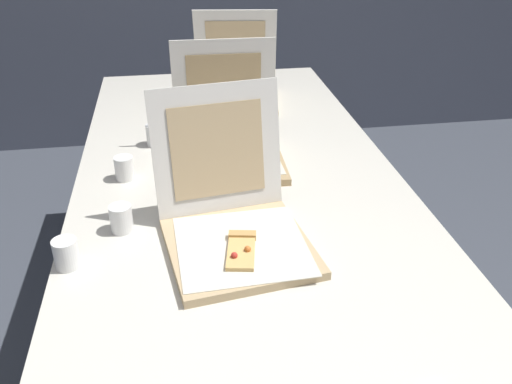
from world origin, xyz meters
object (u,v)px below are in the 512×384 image
object	(u,v)px
table	(241,195)
cup_white_near_left	(66,254)
cup_white_mid	(124,168)
pizza_box_front	(234,225)
pizza_box_back	(236,88)
cup_white_far	(155,135)
cup_white_near_center	(121,218)
pizza_box_middle	(229,144)

from	to	relation	value
table	cup_white_near_left	bearing A→B (deg)	-142.68
cup_white_mid	cup_white_near_left	bearing A→B (deg)	-104.58
pizza_box_front	pizza_box_back	size ratio (longest dim) A/B	1.15
table	cup_white_mid	size ratio (longest dim) A/B	30.85
cup_white_far	cup_white_near_left	distance (m)	0.69
cup_white_near_center	pizza_box_front	bearing A→B (deg)	-19.33
pizza_box_middle	cup_white_far	world-z (taller)	pizza_box_middle
cup_white_near_left	cup_white_near_center	bearing A→B (deg)	49.22
pizza_box_front	cup_white_near_center	size ratio (longest dim) A/B	6.09
pizza_box_middle	table	bearing A→B (deg)	-82.87
pizza_box_middle	cup_white_near_center	world-z (taller)	pizza_box_middle
cup_white_near_center	cup_white_far	world-z (taller)	same
cup_white_near_left	cup_white_mid	xyz separation A→B (m)	(0.11, 0.43, 0.00)
pizza_box_middle	cup_white_near_center	size ratio (longest dim) A/B	4.93
cup_white_near_left	table	bearing A→B (deg)	37.32
pizza_box_front	pizza_box_back	xyz separation A→B (m)	(0.13, 1.03, 0.00)
pizza_box_front	table	bearing A→B (deg)	71.40
pizza_box_middle	cup_white_far	xyz separation A→B (m)	(-0.24, 0.15, -0.02)
pizza_box_front	pizza_box_middle	distance (m)	0.48
pizza_box_back	cup_white_mid	bearing A→B (deg)	-114.86
cup_white_near_center	pizza_box_back	bearing A→B (deg)	66.17
cup_white_near_left	pizza_box_middle	bearing A→B (deg)	49.60
pizza_box_middle	cup_white_mid	bearing A→B (deg)	-163.59
table	pizza_box_middle	distance (m)	0.19
cup_white_near_center	cup_white_mid	size ratio (longest dim) A/B	1.00
pizza_box_middle	cup_white_mid	size ratio (longest dim) A/B	4.93
cup_white_far	cup_white_mid	world-z (taller)	same
cup_white_near_center	cup_white_mid	xyz separation A→B (m)	(-0.01, 0.29, 0.00)
cup_white_far	pizza_box_back	bearing A→B (deg)	50.86
cup_white_near_center	pizza_box_middle	bearing A→B (deg)	49.73
cup_white_near_left	cup_white_mid	distance (m)	0.44
cup_white_mid	pizza_box_middle	bearing A→B (deg)	15.00
cup_white_far	cup_white_near_left	world-z (taller)	same
cup_white_mid	cup_white_far	bearing A→B (deg)	69.32
pizza_box_front	cup_white_near_left	size ratio (longest dim) A/B	6.09
pizza_box_front	pizza_box_middle	bearing A→B (deg)	76.98
table	cup_white_near_left	size ratio (longest dim) A/B	30.85
table	cup_white_near_center	world-z (taller)	cup_white_near_center
cup_white_far	cup_white_near_left	size ratio (longest dim) A/B	1.00
table	pizza_box_middle	size ratio (longest dim) A/B	6.26
pizza_box_front	pizza_box_middle	world-z (taller)	pizza_box_middle
pizza_box_front	cup_white_mid	size ratio (longest dim) A/B	6.09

